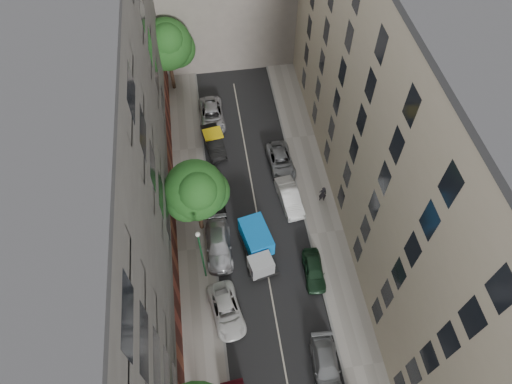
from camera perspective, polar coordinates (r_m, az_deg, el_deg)
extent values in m
plane|color=#4C4C49|center=(38.32, 0.74, -6.18)|extent=(120.00, 120.00, 0.00)
cube|color=black|center=(38.31, 0.74, -6.18)|extent=(8.00, 44.00, 0.02)
cube|color=gray|center=(38.18, -7.50, -7.13)|extent=(3.00, 44.00, 0.15)
cube|color=gray|center=(39.11, 8.76, -5.02)|extent=(3.00, 44.00, 0.15)
cube|color=#4E4C49|center=(30.83, -19.68, 0.73)|extent=(8.00, 44.00, 20.00)
cube|color=tan|center=(33.09, 20.20, 5.25)|extent=(8.00, 44.00, 20.00)
cube|color=black|center=(37.32, 0.19, -7.36)|extent=(2.87, 5.16, 0.27)
cube|color=#A8AAAD|center=(35.82, 0.61, -9.13)|extent=(2.07, 1.79, 1.53)
cube|color=#0C80F5|center=(36.89, 0.00, -5.56)|extent=(2.62, 3.59, 1.62)
cylinder|color=black|center=(36.60, -0.75, -9.96)|extent=(0.25, 0.76, 0.76)
cylinder|color=black|center=(36.73, 1.94, -9.60)|extent=(0.25, 0.76, 0.76)
cylinder|color=black|center=(38.07, -1.42, -5.72)|extent=(0.25, 0.76, 0.76)
cylinder|color=black|center=(38.19, 1.14, -5.39)|extent=(0.25, 0.76, 0.76)
imported|color=silver|center=(35.11, -3.73, -14.58)|extent=(2.85, 4.94, 1.29)
imported|color=#B3B3B8|center=(37.44, -4.68, -6.57)|extent=(2.19, 5.15, 1.48)
imported|color=black|center=(39.83, -5.04, -0.98)|extent=(2.02, 4.38, 1.45)
imported|color=black|center=(44.04, -5.31, 6.24)|extent=(2.26, 4.71, 1.49)
imported|color=#B6B6BB|center=(46.55, -5.53, 9.50)|extent=(2.43, 5.22, 1.45)
imported|color=slate|center=(34.15, 8.74, -20.72)|extent=(2.11, 4.59, 1.30)
imported|color=black|center=(36.65, 7.24, -9.67)|extent=(1.73, 3.87, 1.29)
imported|color=silver|center=(39.94, 4.21, -0.67)|extent=(2.07, 4.58, 1.46)
imported|color=slate|center=(42.49, 3.11, 3.88)|extent=(2.39, 4.80, 1.31)
cylinder|color=#382619|center=(38.05, -6.98, -3.33)|extent=(0.36, 0.36, 2.58)
cylinder|color=#382619|center=(36.21, -7.32, -1.45)|extent=(0.24, 0.24, 1.84)
sphere|color=#1F4C19|center=(34.75, -7.63, 0.23)|extent=(4.73, 4.73, 4.73)
sphere|color=#1F4C19|center=(35.67, -6.09, 0.08)|extent=(3.55, 3.55, 3.55)
sphere|color=#1F4C19|center=(34.91, -8.62, -1.06)|extent=(3.31, 3.31, 3.31)
sphere|color=#1F4C19|center=(33.49, -7.37, 0.14)|extent=(3.07, 3.07, 3.07)
cylinder|color=#382619|center=(50.15, -10.39, 13.88)|extent=(0.36, 0.36, 2.66)
cylinder|color=#382619|center=(48.74, -10.80, 15.91)|extent=(0.24, 0.24, 1.90)
sphere|color=#1F4C19|center=(47.63, -11.16, 17.66)|extent=(5.08, 5.08, 5.08)
sphere|color=#1F4C19|center=(48.44, -9.90, 17.23)|extent=(3.81, 3.81, 3.81)
sphere|color=#1F4C19|center=(47.59, -11.90, 16.67)|extent=(3.55, 3.55, 3.55)
sphere|color=#1F4C19|center=(46.39, -11.07, 18.10)|extent=(3.30, 3.30, 3.30)
cylinder|color=#1A5C2E|center=(34.11, -6.74, -8.06)|extent=(0.14, 0.14, 6.33)
sphere|color=silver|center=(31.27, -7.31, -5.27)|extent=(0.36, 0.36, 0.36)
imported|color=black|center=(40.07, 8.34, -0.23)|extent=(0.70, 0.50, 1.81)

